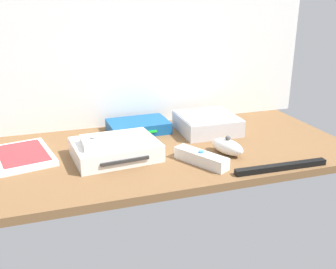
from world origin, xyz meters
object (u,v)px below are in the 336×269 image
game_case (23,156)px  game_console (116,149)px  remote_classic_pad (111,140)px  network_router (138,126)px  remote_nunchuk (228,147)px  remote_wand (201,158)px  mini_computer (207,123)px  sensor_bar (281,167)px

game_case → game_console: bearing=-28.7°
game_case → remote_classic_pad: 23.46cm
network_router → remote_nunchuk: bearing=-56.0°
network_router → game_console: bearing=-122.2°
remote_wand → remote_nunchuk: (9.09, 3.71, 0.53)cm
mini_computer → sensor_bar: (5.65, -31.30, -1.94)cm
game_case → remote_wand: size_ratio=1.46×
game_console → sensor_bar: game_console is taller
sensor_bar → network_router: bearing=126.0°
network_router → remote_nunchuk: (17.93, -24.80, 0.34)cm
mini_computer → remote_nunchuk: bearing=-96.8°
game_console → game_case: (-22.81, 6.82, -1.44)cm
game_console → network_router: (10.43, 17.87, -0.50)cm
mini_computer → network_router: 21.16cm
game_console → network_router: 20.70cm
mini_computer → game_case: mini_computer is taller
remote_classic_pad → sensor_bar: (37.53, -18.52, -4.71)cm
game_console → game_case: 23.85cm
sensor_bar → remote_nunchuk: bearing=122.9°
game_console → game_case: game_console is taller
game_console → remote_wand: 22.03cm
game_case → remote_nunchuk: (51.18, -13.76, 1.28)cm
game_console → remote_nunchuk: remote_nunchuk is taller
remote_classic_pad → remote_wand: bearing=-26.8°
game_case → remote_nunchuk: size_ratio=1.96×
game_case → sensor_bar: size_ratio=0.89×
game_console → remote_nunchuk: 29.20cm
game_case → network_router: network_router is taller
mini_computer → remote_classic_pad: size_ratio=1.17×
remote_wand → sensor_bar: remote_wand is taller
network_router → remote_wand: bearing=-74.7°
remote_nunchuk → remote_classic_pad: (-29.68, 5.60, 3.37)cm
remote_wand → remote_classic_pad: 22.93cm
mini_computer → remote_wand: bearing=-117.1°
game_console → remote_wand: (19.28, -10.64, -0.69)cm
remote_wand → remote_classic_pad: (-20.59, 9.31, 3.90)cm
game_console → remote_wand: bearing=-34.4°
mini_computer → sensor_bar: size_ratio=0.72×
game_case → sensor_bar: game_case is taller
mini_computer → remote_wand: 24.83cm
remote_classic_pad → network_router: bearing=56.1°
remote_wand → remote_nunchuk: remote_nunchuk is taller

